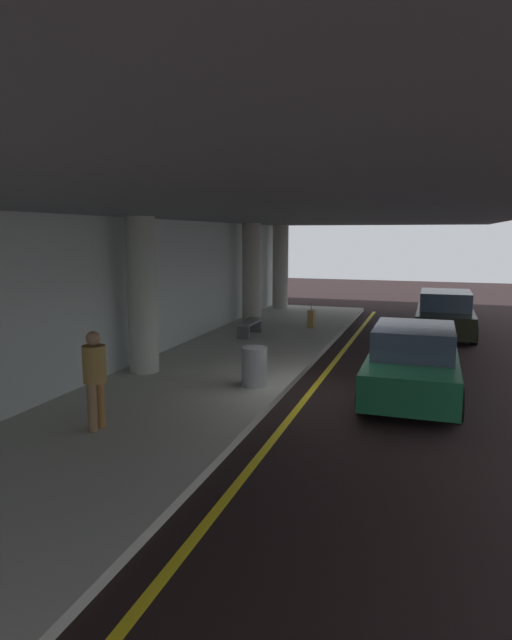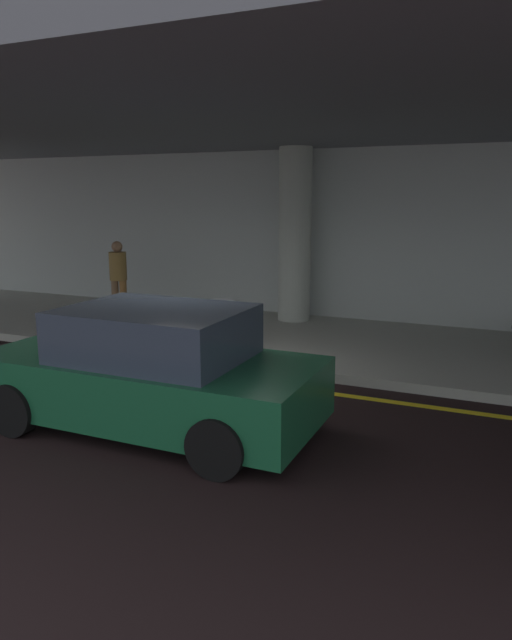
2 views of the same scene
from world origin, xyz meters
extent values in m
plane|color=black|center=(0.00, 0.00, 0.00)|extent=(60.00, 60.00, 0.00)
cube|color=#A3A599|center=(0.00, 3.10, 0.07)|extent=(26.00, 4.20, 0.15)
cube|color=yellow|center=(0.00, 0.52, 0.00)|extent=(26.00, 0.14, 0.01)
cylinder|color=#A0A79B|center=(0.00, 4.58, 1.97)|extent=(0.70, 0.70, 3.65)
cylinder|color=#A39F94|center=(8.00, 4.58, 1.97)|extent=(0.70, 0.70, 3.65)
cylinder|color=#A49F98|center=(12.00, 4.58, 1.97)|extent=(0.70, 0.70, 3.65)
cube|color=#5B5E65|center=(0.00, 2.60, 3.95)|extent=(28.00, 13.20, 0.30)
cube|color=#ABB4AF|center=(0.00, 5.35, 1.90)|extent=(26.00, 0.30, 3.80)
cube|color=#175031|center=(0.38, -1.57, 0.55)|extent=(4.10, 1.80, 0.70)
cube|color=#2D3847|center=(0.48, -1.57, 1.20)|extent=(2.10, 1.60, 0.60)
cylinder|color=black|center=(1.73, -0.72, 0.32)|extent=(0.64, 0.22, 0.64)
cylinder|color=black|center=(1.73, -2.42, 0.32)|extent=(0.64, 0.22, 0.64)
cylinder|color=black|center=(-0.97, -0.72, 0.32)|extent=(0.64, 0.22, 0.64)
cylinder|color=black|center=(-0.97, -2.42, 0.32)|extent=(0.64, 0.22, 0.64)
cube|color=black|center=(7.97, -2.32, 0.55)|extent=(4.10, 1.80, 0.70)
cube|color=#2D3847|center=(8.07, -2.32, 1.20)|extent=(2.10, 1.60, 0.60)
cylinder|color=black|center=(9.32, -1.47, 0.32)|extent=(0.64, 0.22, 0.64)
cylinder|color=black|center=(9.32, -3.17, 0.32)|extent=(0.64, 0.22, 0.64)
cylinder|color=black|center=(6.62, -1.47, 0.32)|extent=(0.64, 0.22, 0.64)
cylinder|color=black|center=(6.62, -3.17, 0.32)|extent=(0.64, 0.22, 0.64)
cylinder|color=brown|center=(-3.82, 3.36, 0.56)|extent=(0.16, 0.16, 0.82)
cylinder|color=brown|center=(-3.60, 3.36, 0.56)|extent=(0.16, 0.16, 0.82)
cylinder|color=olive|center=(-3.71, 3.36, 1.28)|extent=(0.38, 0.38, 0.62)
sphere|color=#8C6647|center=(-3.71, 3.36, 1.71)|extent=(0.24, 0.24, 0.24)
cube|color=olive|center=(7.32, 2.12, 0.46)|extent=(0.36, 0.22, 0.62)
cylinder|color=slate|center=(7.32, 2.12, 0.91)|extent=(0.02, 0.02, 0.28)
cube|color=slate|center=(5.16, 3.68, 0.60)|extent=(1.60, 0.50, 0.06)
cube|color=#4C4C51|center=(4.54, 3.68, 0.36)|extent=(0.10, 0.40, 0.42)
cube|color=#4C4C51|center=(5.78, 3.68, 0.36)|extent=(0.10, 0.40, 0.42)
cylinder|color=gray|center=(-0.35, 1.69, 0.57)|extent=(0.56, 0.56, 0.85)
camera|label=1|loc=(-11.15, -1.90, 3.40)|focal=30.38mm
camera|label=2|loc=(4.28, -7.27, 2.77)|focal=32.92mm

